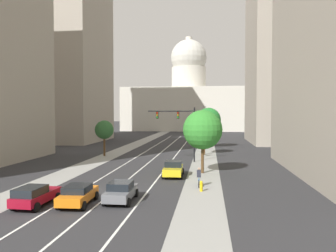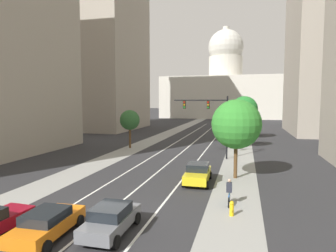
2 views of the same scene
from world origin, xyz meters
name	(u,v)px [view 1 (image 1 of 2)]	position (x,y,z in m)	size (l,w,h in m)	color
ground_plane	(169,146)	(0.00, 40.00, 0.00)	(400.00, 400.00, 0.00)	#2B2B2D
sidewalk_left	(126,148)	(-7.39, 35.00, 0.01)	(3.41, 130.00, 0.01)	gray
sidewalk_right	(206,149)	(7.39, 35.00, 0.01)	(3.41, 130.00, 0.01)	gray
lane_stripe_left	(139,155)	(-2.84, 25.00, 0.01)	(0.16, 90.00, 0.01)	white
lane_stripe_center	(157,156)	(0.00, 25.00, 0.01)	(0.16, 90.00, 0.01)	white
lane_stripe_right	(175,156)	(2.84, 25.00, 0.01)	(0.16, 90.00, 0.01)	white
office_tower_far_left	(55,46)	(-27.97, 49.53, 22.42)	(22.43, 22.32, 44.77)	#9E9384
office_tower_far_right	(291,42)	(25.88, 51.64, 22.28)	(18.13, 22.54, 44.49)	#9E9384
capitol_building	(189,102)	(0.00, 105.76, 11.14)	(48.85, 24.63, 36.23)	beige
car_gray	(121,191)	(1.42, -1.88, 0.77)	(2.03, 4.14, 1.49)	slate
car_yellow	(173,169)	(4.27, 8.50, 0.82)	(2.18, 4.42, 1.62)	yellow
car_crimson	(35,195)	(-4.28, -3.93, 0.78)	(2.07, 4.30, 1.50)	maroon
car_orange	(78,194)	(-1.42, -3.11, 0.75)	(2.16, 4.36, 1.42)	orange
traffic_signal_mast	(181,123)	(4.12, 19.18, 5.21)	(6.43, 0.39, 7.36)	black
fire_hydrant	(201,186)	(7.32, 2.04, 0.46)	(0.26, 0.35, 0.91)	yellow
cyclist	(199,177)	(7.07, 3.89, 0.85)	(0.36, 1.70, 1.72)	black
street_tree_mid_right	(204,124)	(7.21, 27.41, 4.81)	(3.32, 3.32, 6.50)	#51381E
street_tree_near_right	(203,130)	(7.25, 10.79, 4.77)	(4.33, 4.33, 6.95)	#51381E
street_tree_far_right	(208,120)	(7.84, 38.46, 5.27)	(4.71, 4.71, 7.64)	#51381E
street_tree_mid_left	(104,130)	(-8.03, 23.80, 4.02)	(2.86, 2.86, 5.48)	#51381E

